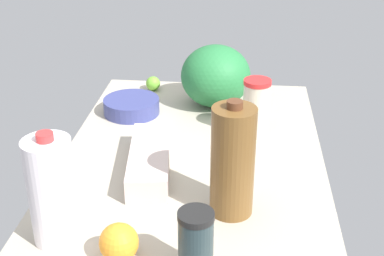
# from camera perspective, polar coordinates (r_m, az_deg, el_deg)

# --- Properties ---
(countertop) EXTENTS (1.20, 0.76, 0.03)m
(countertop) POSITION_cam_1_polar(r_m,az_deg,el_deg) (1.56, 0.00, -3.79)
(countertop) COLOR #B0A794
(countertop) RESTS_ON ground
(chocolate_milk_jug) EXTENTS (0.11, 0.11, 0.29)m
(chocolate_milk_jug) POSITION_cam_1_polar(r_m,az_deg,el_deg) (1.26, 4.35, -3.57)
(chocolate_milk_jug) COLOR brown
(chocolate_milk_jug) RESTS_ON countertop
(milk_jug) EXTENTS (0.11, 0.11, 0.27)m
(milk_jug) POSITION_cam_1_polar(r_m,az_deg,el_deg) (1.21, -14.69, -6.54)
(milk_jug) COLOR white
(milk_jug) RESTS_ON countertop
(egg_carton) EXTENTS (0.34, 0.15, 0.07)m
(egg_carton) POSITION_cam_1_polar(r_m,az_deg,el_deg) (1.48, -4.54, -3.45)
(egg_carton) COLOR beige
(egg_carton) RESTS_ON countertop
(mixing_bowl) EXTENTS (0.19, 0.19, 0.05)m
(mixing_bowl) POSITION_cam_1_polar(r_m,az_deg,el_deg) (1.84, -6.47, 2.34)
(mixing_bowl) COLOR #3A4181
(mixing_bowl) RESTS_ON countertop
(shaker_bottle) EXTENTS (0.07, 0.07, 0.16)m
(shaker_bottle) POSITION_cam_1_polar(r_m,az_deg,el_deg) (1.10, 0.41, -12.35)
(shaker_bottle) COLOR #27373A
(shaker_bottle) RESTS_ON countertop
(tumbler_cup) EXTENTS (0.08, 0.08, 0.18)m
(tumbler_cup) POSITION_cam_1_polar(r_m,az_deg,el_deg) (1.66, 6.85, 2.17)
(tumbler_cup) COLOR beige
(tumbler_cup) RESTS_ON countertop
(watermelon) EXTENTS (0.24, 0.24, 0.22)m
(watermelon) POSITION_cam_1_polar(r_m,az_deg,el_deg) (1.86, 2.54, 5.57)
(watermelon) COLOR #26753C
(watermelon) RESTS_ON countertop
(lime_beside_bowl) EXTENTS (0.05, 0.05, 0.05)m
(lime_beside_bowl) POSITION_cam_1_polar(r_m,az_deg,el_deg) (2.02, -4.17, 4.76)
(lime_beside_bowl) COLOR #6AB433
(lime_beside_bowl) RESTS_ON countertop
(orange_far_back) EXTENTS (0.09, 0.09, 0.09)m
(orange_far_back) POSITION_cam_1_polar(r_m,az_deg,el_deg) (1.18, -7.80, -12.01)
(orange_far_back) COLOR orange
(orange_far_back) RESTS_ON countertop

